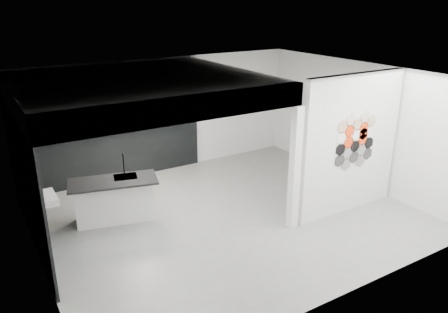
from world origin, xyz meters
TOP-DOWN VIEW (x-y plane):
  - floor at (0.00, 0.00)m, footprint 7.00×6.00m
  - partition_panel at (2.23, -1.00)m, footprint 2.45×0.15m
  - bay_clad_back at (-1.30, 2.97)m, footprint 4.40×0.04m
  - bay_clad_left at (-3.47, 1.00)m, footprint 0.04×4.00m
  - bulkhead at (-1.30, 1.00)m, footprint 4.40×4.00m
  - corner_column at (0.82, -1.00)m, footprint 0.16×0.16m
  - fascia_beam at (-1.30, -0.92)m, footprint 4.40×0.16m
  - wall_basin at (-3.24, 0.80)m, footprint 0.40×0.60m
  - display_shelf at (-1.20, 2.87)m, footprint 3.00×0.15m
  - kitchen_island at (-1.96, 0.99)m, footprint 1.77×1.11m
  - stockpot at (-2.14, 2.87)m, footprint 0.20×0.20m
  - kettle at (-0.21, 2.87)m, footprint 0.25×0.25m
  - glass_bowl at (0.15, 2.87)m, footprint 0.15×0.15m
  - glass_vase at (0.15, 2.87)m, footprint 0.12×0.12m
  - bottle_dark at (-1.44, 2.87)m, footprint 0.06×0.06m
  - utensil_cup at (-1.85, 2.87)m, footprint 0.10×0.10m
  - hex_tile_cluster at (2.26, -1.09)m, footprint 1.04×0.02m

SIDE VIEW (x-z plane):
  - floor at x=0.00m, z-range -0.01..0.00m
  - kitchen_island at x=-1.96m, z-range -0.22..1.11m
  - wall_basin at x=-3.24m, z-range 0.79..0.91m
  - bay_clad_back at x=-1.30m, z-range 0.00..2.35m
  - bay_clad_left at x=-3.47m, z-range 0.00..2.35m
  - corner_column at x=0.82m, z-range 0.00..2.35m
  - display_shelf at x=-1.20m, z-range 1.28..1.32m
  - glass_bowl at x=0.15m, z-range 1.32..1.41m
  - utensil_cup at x=-1.85m, z-range 1.32..1.42m
  - bottle_dark at x=-1.44m, z-range 1.32..1.46m
  - glass_vase at x=0.15m, z-range 1.32..1.47m
  - stockpot at x=-2.14m, z-range 1.32..1.48m
  - partition_panel at x=2.23m, z-range 0.00..2.80m
  - kettle at x=-0.21m, z-range 1.32..1.49m
  - hex_tile_cluster at x=2.26m, z-range 0.92..2.09m
  - bulkhead at x=-1.30m, z-range 2.35..2.75m
  - fascia_beam at x=-1.30m, z-range 2.35..2.75m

